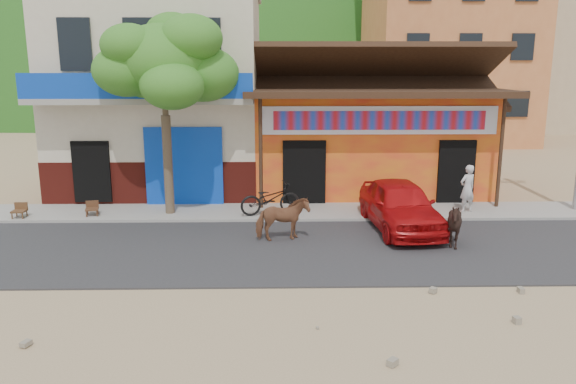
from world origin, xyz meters
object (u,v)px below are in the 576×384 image
pedestrian (467,188)px  tree (166,115)px  cafe_chair_right (91,203)px  red_car (400,205)px  cafe_chair_left (18,204)px  cow_dark (455,224)px  scooter (270,199)px  cow_tan (282,219)px

pedestrian → tree: bearing=-23.4°
pedestrian → cafe_chair_right: 11.50m
tree → red_car: bearing=-13.4°
cafe_chair_left → cow_dark: bearing=-13.2°
red_car → scooter: (-3.67, 1.38, -0.13)m
tree → cow_dark: size_ratio=5.05×
cow_tan → cafe_chair_left: size_ratio=1.68×
tree → cafe_chair_right: bearing=-173.1°
cow_tan → pedestrian: (5.74, 2.55, 0.24)m
cow_tan → cafe_chair_left: (-7.85, 2.11, -0.09)m
scooter → pedestrian: 6.10m
tree → cow_dark: 8.82m
cow_dark → pedestrian: pedestrian is taller
cafe_chair_left → cafe_chair_right: (2.10, 0.21, -0.01)m
cow_tan → cafe_chair_right: (-5.75, 2.32, -0.10)m
tree → scooter: tree is taller
tree → cow_tan: (3.45, -2.60, -2.50)m
cow_dark → red_car: red_car is taller
cow_dark → red_car: bearing=-177.7°
pedestrian → cafe_chair_left: 13.60m
cow_dark → cafe_chair_right: size_ratio=1.48×
cow_dark → tree: bearing=-142.9°
pedestrian → scooter: bearing=-21.4°
cow_tan → scooter: size_ratio=0.74×
red_car → pedestrian: 2.88m
scooter → cafe_chair_right: size_ratio=2.33×
cow_tan → cow_dark: size_ratio=1.16×
scooter → pedestrian: size_ratio=1.26×
cafe_chair_left → cafe_chair_right: bearing=5.3°
cow_dark → red_car: 1.94m
cow_dark → cafe_chair_left: size_ratio=1.45×
cow_tan → scooter: (-0.35, 2.37, -0.01)m
red_car → cow_tan: bearing=-168.5°
tree → cow_tan: size_ratio=4.35×
pedestrian → cafe_chair_right: pedestrian is taller
tree → cafe_chair_left: 5.13m
cow_tan → pedestrian: size_ratio=0.93×
cafe_chair_left → cafe_chair_right: cafe_chair_left is taller
tree → cow_dark: bearing=-22.5°
cow_tan → pedestrian: bearing=-78.8°
cow_dark → red_car: (-1.05, 1.63, 0.10)m
tree → cafe_chair_left: tree is taller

